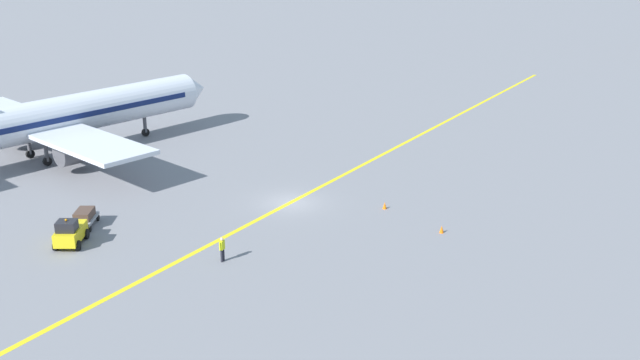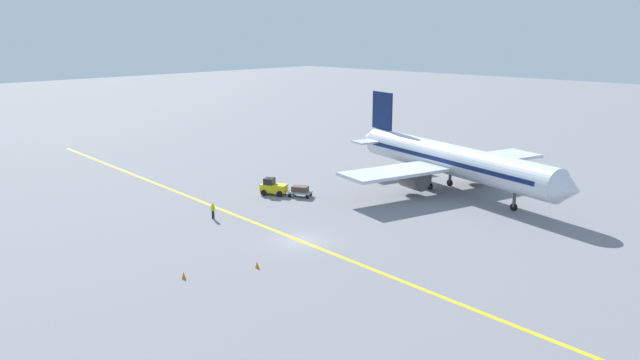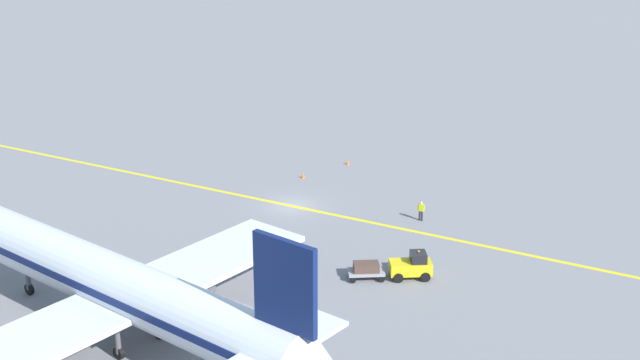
{
  "view_description": "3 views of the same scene",
  "coord_description": "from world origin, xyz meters",
  "px_view_note": "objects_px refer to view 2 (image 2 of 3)",
  "views": [
    {
      "loc": [
        27.96,
        -47.09,
        21.19
      ],
      "look_at": [
        2.54,
        0.17,
        2.26
      ],
      "focal_mm": 42.0,
      "sensor_mm": 36.0,
      "label": 1
    },
    {
      "loc": [
        37.33,
        38.93,
        18.71
      ],
      "look_at": [
        -3.96,
        -1.31,
        4.79
      ],
      "focal_mm": 35.0,
      "sensor_mm": 36.0,
      "label": 2
    },
    {
      "loc": [
        -64.88,
        -31.88,
        28.27
      ],
      "look_at": [
        1.99,
        -1.74,
        2.03
      ],
      "focal_mm": 50.0,
      "sensor_mm": 36.0,
      "label": 3
    }
  ],
  "objects_px": {
    "traffic_cone_mid_apron": "(184,275)",
    "traffic_cone_near_nose": "(257,265)",
    "airplane_at_gate": "(450,160)",
    "baggage_cart_trailing": "(300,190)",
    "baggage_tug_white": "(273,187)",
    "ground_crew_worker": "(213,210)"
  },
  "relations": [
    {
      "from": "airplane_at_gate",
      "to": "traffic_cone_mid_apron",
      "type": "height_order",
      "value": "airplane_at_gate"
    },
    {
      "from": "airplane_at_gate",
      "to": "baggage_cart_trailing",
      "type": "distance_m",
      "value": 18.18
    },
    {
      "from": "baggage_tug_white",
      "to": "baggage_cart_trailing",
      "type": "height_order",
      "value": "baggage_tug_white"
    },
    {
      "from": "airplane_at_gate",
      "to": "baggage_tug_white",
      "type": "relative_size",
      "value": 10.46
    },
    {
      "from": "baggage_cart_trailing",
      "to": "airplane_at_gate",
      "type": "bearing_deg",
      "value": 143.52
    },
    {
      "from": "airplane_at_gate",
      "to": "baggage_tug_white",
      "type": "xyz_separation_m",
      "value": [
        15.99,
        -13.57,
        -2.81
      ]
    },
    {
      "from": "baggage_cart_trailing",
      "to": "traffic_cone_near_nose",
      "type": "bearing_deg",
      "value": 37.06
    },
    {
      "from": "airplane_at_gate",
      "to": "traffic_cone_mid_apron",
      "type": "relative_size",
      "value": 63.76
    },
    {
      "from": "airplane_at_gate",
      "to": "baggage_tug_white",
      "type": "height_order",
      "value": "airplane_at_gate"
    },
    {
      "from": "baggage_cart_trailing",
      "to": "ground_crew_worker",
      "type": "bearing_deg",
      "value": -0.5
    },
    {
      "from": "traffic_cone_near_nose",
      "to": "baggage_cart_trailing",
      "type": "bearing_deg",
      "value": -142.94
    },
    {
      "from": "traffic_cone_near_nose",
      "to": "traffic_cone_mid_apron",
      "type": "distance_m",
      "value": 5.9
    },
    {
      "from": "traffic_cone_mid_apron",
      "to": "traffic_cone_near_nose",
      "type": "bearing_deg",
      "value": 156.64
    },
    {
      "from": "airplane_at_gate",
      "to": "traffic_cone_near_nose",
      "type": "distance_m",
      "value": 32.47
    },
    {
      "from": "airplane_at_gate",
      "to": "baggage_cart_trailing",
      "type": "height_order",
      "value": "airplane_at_gate"
    },
    {
      "from": "baggage_tug_white",
      "to": "baggage_cart_trailing",
      "type": "bearing_deg",
      "value": 118.34
    },
    {
      "from": "airplane_at_gate",
      "to": "traffic_cone_near_nose",
      "type": "bearing_deg",
      "value": 4.87
    },
    {
      "from": "baggage_tug_white",
      "to": "baggage_cart_trailing",
      "type": "relative_size",
      "value": 1.14
    },
    {
      "from": "baggage_cart_trailing",
      "to": "ground_crew_worker",
      "type": "height_order",
      "value": "ground_crew_worker"
    },
    {
      "from": "traffic_cone_near_nose",
      "to": "traffic_cone_mid_apron",
      "type": "xyz_separation_m",
      "value": [
        5.41,
        -2.34,
        0.0
      ]
    },
    {
      "from": "baggage_tug_white",
      "to": "ground_crew_worker",
      "type": "distance_m",
      "value": 10.98
    },
    {
      "from": "baggage_cart_trailing",
      "to": "traffic_cone_near_nose",
      "type": "distance_m",
      "value": 22.25
    }
  ]
}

